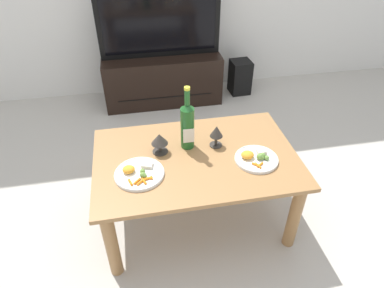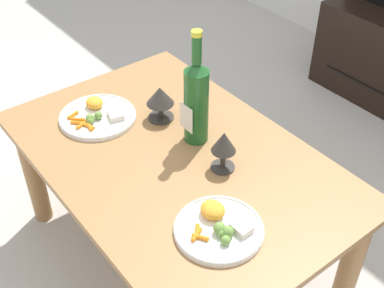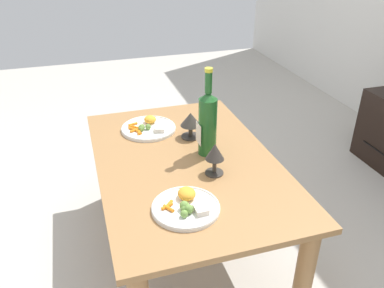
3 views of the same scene
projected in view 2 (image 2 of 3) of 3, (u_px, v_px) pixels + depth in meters
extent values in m
plane|color=#B7B2A8|center=(178.00, 257.00, 1.92)|extent=(6.40, 6.40, 0.00)
cube|color=#9E7042|center=(176.00, 159.00, 1.61)|extent=(1.15, 0.75, 0.03)
cylinder|color=#9E7042|center=(33.00, 172.00, 1.93)|extent=(0.07, 0.07, 0.48)
cylinder|color=#9E7042|center=(165.00, 115.00, 2.23)|extent=(0.07, 0.07, 0.48)
cylinder|color=#9E7042|center=(351.00, 263.00, 1.60)|extent=(0.07, 0.07, 0.48)
cylinder|color=#1E5923|center=(196.00, 107.00, 1.59)|extent=(0.08, 0.08, 0.25)
cone|color=#1E5923|center=(197.00, 67.00, 1.50)|extent=(0.08, 0.08, 0.04)
cylinder|color=#1E5923|center=(197.00, 50.00, 1.46)|extent=(0.03, 0.03, 0.09)
cylinder|color=yellow|center=(197.00, 33.00, 1.43)|extent=(0.03, 0.03, 0.02)
cube|color=silver|center=(186.00, 118.00, 1.59)|extent=(0.06, 0.00, 0.09)
cylinder|color=#38332D|center=(161.00, 117.00, 1.76)|extent=(0.09, 0.09, 0.01)
cylinder|color=#38332D|center=(161.00, 110.00, 1.74)|extent=(0.02, 0.02, 0.06)
cone|color=#38332D|center=(160.00, 96.00, 1.70)|extent=(0.09, 0.09, 0.06)
cylinder|color=#38332D|center=(223.00, 167.00, 1.55)|extent=(0.07, 0.07, 0.01)
cylinder|color=#38332D|center=(223.00, 158.00, 1.53)|extent=(0.02, 0.02, 0.06)
cone|color=#38332D|center=(224.00, 142.00, 1.49)|extent=(0.08, 0.08, 0.07)
cylinder|color=white|center=(98.00, 117.00, 1.75)|extent=(0.27, 0.27, 0.01)
torus|color=white|center=(97.00, 115.00, 1.75)|extent=(0.26, 0.26, 0.01)
ellipsoid|color=orange|center=(94.00, 103.00, 1.78)|extent=(0.07, 0.06, 0.04)
cube|color=beige|center=(116.00, 115.00, 1.73)|extent=(0.07, 0.06, 0.02)
cylinder|color=orange|center=(73.00, 115.00, 1.74)|extent=(0.03, 0.05, 0.01)
cylinder|color=orange|center=(78.00, 119.00, 1.72)|extent=(0.04, 0.04, 0.01)
cylinder|color=orange|center=(77.00, 123.00, 1.71)|extent=(0.04, 0.04, 0.01)
cylinder|color=orange|center=(81.00, 125.00, 1.70)|extent=(0.03, 0.05, 0.01)
cylinder|color=orange|center=(89.00, 126.00, 1.69)|extent=(0.05, 0.02, 0.01)
cylinder|color=orange|center=(89.00, 126.00, 1.69)|extent=(0.05, 0.03, 0.01)
sphere|color=olive|center=(90.00, 118.00, 1.71)|extent=(0.03, 0.03, 0.03)
sphere|color=olive|center=(98.00, 115.00, 1.73)|extent=(0.03, 0.03, 0.03)
sphere|color=olive|center=(90.00, 121.00, 1.70)|extent=(0.03, 0.03, 0.03)
cylinder|color=white|center=(219.00, 230.00, 1.35)|extent=(0.24, 0.24, 0.01)
torus|color=white|center=(219.00, 228.00, 1.35)|extent=(0.24, 0.24, 0.01)
ellipsoid|color=orange|center=(213.00, 210.00, 1.37)|extent=(0.07, 0.06, 0.04)
cube|color=beige|center=(242.00, 228.00, 1.34)|extent=(0.05, 0.05, 0.02)
cylinder|color=orange|center=(197.00, 231.00, 1.33)|extent=(0.04, 0.04, 0.01)
cylinder|color=orange|center=(196.00, 235.00, 1.32)|extent=(0.03, 0.05, 0.01)
cylinder|color=orange|center=(200.00, 237.00, 1.32)|extent=(0.05, 0.03, 0.01)
sphere|color=olive|center=(228.00, 232.00, 1.32)|extent=(0.03, 0.03, 0.03)
sphere|color=olive|center=(220.00, 228.00, 1.33)|extent=(0.03, 0.03, 0.03)
sphere|color=olive|center=(222.00, 233.00, 1.32)|extent=(0.03, 0.03, 0.03)
sphere|color=olive|center=(226.00, 240.00, 1.30)|extent=(0.03, 0.03, 0.03)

